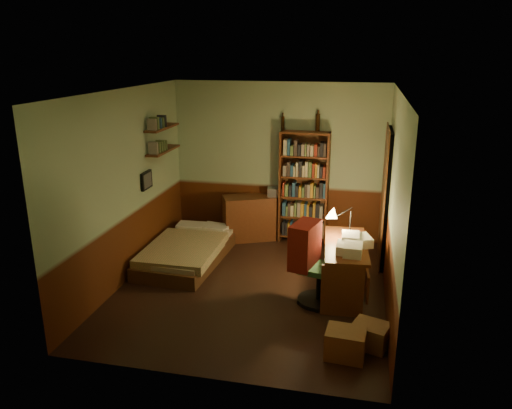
% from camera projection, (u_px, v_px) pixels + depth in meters
% --- Properties ---
extents(floor, '(3.50, 4.00, 0.02)m').
position_uv_depth(floor, '(252.00, 288.00, 6.76)').
color(floor, black).
rests_on(floor, ground).
extents(ceiling, '(3.50, 4.00, 0.02)m').
position_uv_depth(ceiling, '(252.00, 90.00, 5.98)').
color(ceiling, silver).
rests_on(ceiling, wall_back).
extents(wall_back, '(3.50, 0.02, 2.60)m').
position_uv_depth(wall_back, '(279.00, 162.00, 8.24)').
color(wall_back, '#93AE87').
rests_on(wall_back, ground).
extents(wall_left, '(0.02, 4.00, 2.60)m').
position_uv_depth(wall_left, '(125.00, 187.00, 6.73)').
color(wall_left, '#93AE87').
rests_on(wall_left, ground).
extents(wall_right, '(0.02, 4.00, 2.60)m').
position_uv_depth(wall_right, '(394.00, 204.00, 6.01)').
color(wall_right, '#93AE87').
rests_on(wall_right, ground).
extents(wall_front, '(3.50, 0.02, 2.60)m').
position_uv_depth(wall_front, '(202.00, 256.00, 4.49)').
color(wall_front, '#93AE87').
rests_on(wall_front, ground).
extents(doorway, '(0.06, 0.90, 2.00)m').
position_uv_depth(doorway, '(386.00, 198.00, 7.32)').
color(doorway, black).
rests_on(doorway, ground).
extents(door_trim, '(0.02, 0.98, 2.08)m').
position_uv_depth(door_trim, '(383.00, 198.00, 7.32)').
color(door_trim, '#472A16').
rests_on(door_trim, ground).
extents(bed, '(1.07, 1.87, 0.54)m').
position_uv_depth(bed, '(187.00, 244.00, 7.52)').
color(bed, olive).
rests_on(bed, ground).
extents(dresser, '(0.94, 0.73, 0.75)m').
position_uv_depth(dresser, '(249.00, 218.00, 8.38)').
color(dresser, '#552914').
rests_on(dresser, ground).
extents(mini_stereo, '(0.28, 0.23, 0.14)m').
position_uv_depth(mini_stereo, '(275.00, 192.00, 8.28)').
color(mini_stereo, '#B2B2B7').
rests_on(mini_stereo, dresser).
extents(bookshelf, '(0.80, 0.28, 1.84)m').
position_uv_depth(bookshelf, '(304.00, 188.00, 8.11)').
color(bookshelf, '#552914').
rests_on(bookshelf, ground).
extents(bottle_left, '(0.06, 0.06, 0.22)m').
position_uv_depth(bottle_left, '(283.00, 123.00, 7.98)').
color(bottle_left, black).
rests_on(bottle_left, bookshelf).
extents(bottle_right, '(0.10, 0.10, 0.27)m').
position_uv_depth(bottle_right, '(318.00, 122.00, 7.86)').
color(bottle_right, black).
rests_on(bottle_right, bookshelf).
extents(desk, '(0.63, 1.33, 0.69)m').
position_uv_depth(desk, '(345.00, 268.00, 6.52)').
color(desk, '#552914').
rests_on(desk, ground).
extents(paper_stack, '(0.31, 0.36, 0.12)m').
position_uv_depth(paper_stack, '(361.00, 240.00, 6.36)').
color(paper_stack, silver).
rests_on(paper_stack, desk).
extents(desk_lamp, '(0.21, 0.21, 0.55)m').
position_uv_depth(desk_lamp, '(351.00, 217.00, 6.60)').
color(desk_lamp, black).
rests_on(desk_lamp, desk).
extents(office_chair, '(0.57, 0.53, 0.96)m').
position_uv_depth(office_chair, '(319.00, 268.00, 6.21)').
color(office_chair, '#336337').
rests_on(office_chair, ground).
extents(red_jacket, '(0.41, 0.55, 0.58)m').
position_uv_depth(red_jacket, '(304.00, 203.00, 6.22)').
color(red_jacket, maroon).
rests_on(red_jacket, office_chair).
extents(wall_shelf_lower, '(0.20, 0.90, 0.03)m').
position_uv_depth(wall_shelf_lower, '(163.00, 150.00, 7.64)').
color(wall_shelf_lower, '#552914').
rests_on(wall_shelf_lower, wall_left).
extents(wall_shelf_upper, '(0.20, 0.90, 0.03)m').
position_uv_depth(wall_shelf_upper, '(162.00, 128.00, 7.53)').
color(wall_shelf_upper, '#552914').
rests_on(wall_shelf_upper, wall_left).
extents(framed_picture, '(0.04, 0.32, 0.26)m').
position_uv_depth(framed_picture, '(146.00, 180.00, 7.29)').
color(framed_picture, black).
rests_on(framed_picture, wall_left).
extents(cardboard_box_a, '(0.43, 0.36, 0.30)m').
position_uv_depth(cardboard_box_a, '(345.00, 344.00, 5.19)').
color(cardboard_box_a, olive).
rests_on(cardboard_box_a, ground).
extents(cardboard_box_b, '(0.45, 0.41, 0.26)m').
position_uv_depth(cardboard_box_b, '(370.00, 335.00, 5.38)').
color(cardboard_box_b, olive).
rests_on(cardboard_box_b, ground).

